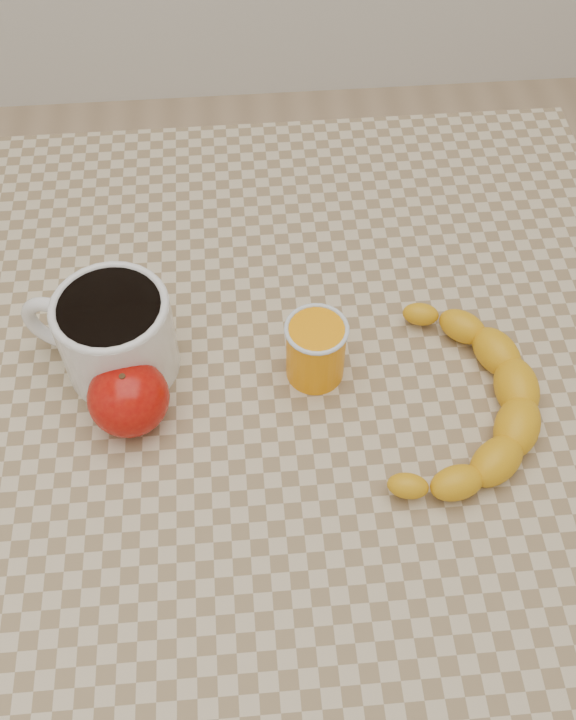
{
  "coord_description": "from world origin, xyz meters",
  "views": [
    {
      "loc": [
        -0.04,
        -0.47,
        1.42
      ],
      "look_at": [
        0.0,
        0.0,
        0.77
      ],
      "focal_mm": 40.0,
      "sensor_mm": 36.0,
      "label": 1
    }
  ],
  "objects": [
    {
      "name": "coffee_mug",
      "position": [
        -0.17,
        0.02,
        0.8
      ],
      "size": [
        0.17,
        0.15,
        0.1
      ],
      "color": "silver",
      "rests_on": "table"
    },
    {
      "name": "banana",
      "position": [
        0.16,
        -0.06,
        0.77
      ],
      "size": [
        0.39,
        0.41,
        0.04
      ],
      "primitive_type": null,
      "rotation": [
        0.0,
        0.0,
        -0.41
      ],
      "color": "gold",
      "rests_on": "table"
    },
    {
      "name": "apple",
      "position": [
        -0.16,
        -0.04,
        0.79
      ],
      "size": [
        0.1,
        0.1,
        0.07
      ],
      "color": "#950604",
      "rests_on": "table"
    },
    {
      "name": "table",
      "position": [
        0.0,
        0.0,
        0.66
      ],
      "size": [
        0.8,
        0.8,
        0.75
      ],
      "color": "tan",
      "rests_on": "ground"
    },
    {
      "name": "ground",
      "position": [
        0.0,
        0.0,
        0.0
      ],
      "size": [
        3.0,
        3.0,
        0.0
      ],
      "primitive_type": "plane",
      "color": "tan",
      "rests_on": "ground"
    },
    {
      "name": "orange_juice_glass",
      "position": [
        0.03,
        -0.0,
        0.79
      ],
      "size": [
        0.06,
        0.06,
        0.07
      ],
      "color": "orange",
      "rests_on": "table"
    }
  ]
}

